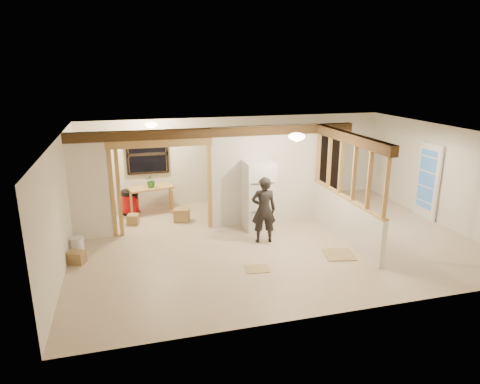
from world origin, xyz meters
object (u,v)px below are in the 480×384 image
object	(u,v)px
woman	(264,210)
work_table	(151,200)
shop_vac	(130,202)
bookshelf	(322,166)
refrigerator	(259,195)

from	to	relation	value
woman	work_table	size ratio (longest dim) A/B	1.30
shop_vac	woman	bearing A→B (deg)	-44.16
woman	shop_vac	xyz separation A→B (m)	(-2.90, 2.82, -0.44)
woman	bookshelf	distance (m)	4.26
refrigerator	woman	distance (m)	0.89
woman	shop_vac	size ratio (longest dim) A/B	2.30
woman	work_table	bearing A→B (deg)	-40.24
woman	bookshelf	size ratio (longest dim) A/B	0.82
work_table	woman	bearing A→B (deg)	-61.67
shop_vac	bookshelf	world-z (taller)	bookshelf
work_table	bookshelf	bearing A→B (deg)	-8.23
refrigerator	work_table	bearing A→B (deg)	142.95
refrigerator	woman	bearing A→B (deg)	-99.90
refrigerator	bookshelf	xyz separation A→B (m)	(2.77, 2.22, 0.09)
woman	refrigerator	bearing A→B (deg)	-90.46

